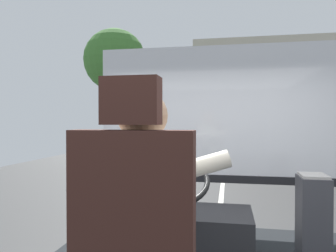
% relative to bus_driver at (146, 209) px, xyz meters
% --- Properties ---
extents(ground, '(18.00, 44.00, 0.06)m').
position_rel_bus_driver_xyz_m(ground, '(0.18, 9.32, -1.53)').
color(ground, '#3A3A3A').
extents(bus_driver, '(0.77, 0.57, 0.83)m').
position_rel_bus_driver_xyz_m(bus_driver, '(0.00, 0.00, 0.00)').
color(bus_driver, '#282833').
rests_on(bus_driver, driver_seat).
extents(steering_console, '(1.10, 1.00, 0.86)m').
position_rel_bus_driver_xyz_m(steering_console, '(0.00, 1.22, -0.52)').
color(steering_console, black).
rests_on(steering_console, bus_floor).
extents(fare_box, '(0.21, 0.28, 0.73)m').
position_rel_bus_driver_xyz_m(fare_box, '(1.00, 1.24, -0.38)').
color(fare_box, '#333338').
rests_on(fare_box, bus_floor).
extents(windshield_panel, '(2.50, 0.08, 1.48)m').
position_rel_bus_driver_xyz_m(windshield_panel, '(0.18, 2.14, 0.30)').
color(windshield_panel, silver).
extents(street_tree, '(2.51, 2.51, 5.62)m').
position_rel_bus_driver_xyz_m(street_tree, '(-4.21, 11.10, 2.82)').
color(street_tree, '#4C3828').
rests_on(street_tree, ground).
extents(shop_building, '(12.31, 5.32, 6.07)m').
position_rel_bus_driver_xyz_m(shop_building, '(4.68, 17.70, 1.53)').
color(shop_building, '#BCB29E').
rests_on(shop_building, ground).
extents(parked_car_black, '(1.98, 4.01, 1.32)m').
position_rel_bus_driver_xyz_m(parked_car_black, '(4.52, 17.20, -0.83)').
color(parked_car_black, black).
rests_on(parked_car_black, ground).
extents(parked_car_charcoal, '(2.03, 4.39, 1.39)m').
position_rel_bus_driver_xyz_m(parked_car_charcoal, '(4.88, 23.25, -0.79)').
color(parked_car_charcoal, '#474C51').
rests_on(parked_car_charcoal, ground).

